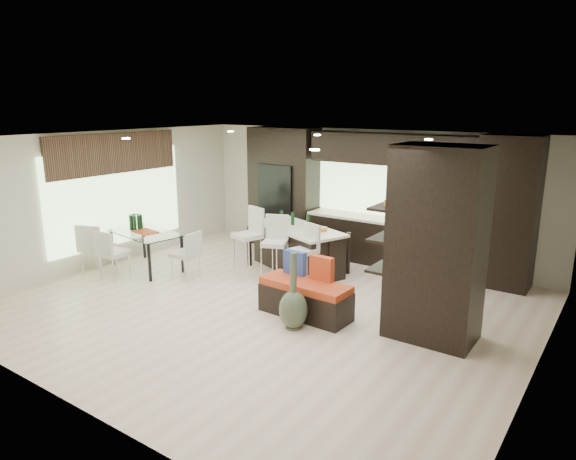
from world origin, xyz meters
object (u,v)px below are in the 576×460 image
Objects in this scene: chair_end at (185,257)px; chair_near at (114,256)px; stool_left at (248,248)px; bench at (305,299)px; kitchen_island at (298,248)px; dining_table at (147,251)px; floor_vase at (293,291)px; stool_mid at (275,255)px; chair_far at (97,251)px; stool_right at (304,262)px.

chair_near is at bearing 117.59° from chair_end.
stool_left is 0.73× the size of bench.
kitchen_island is 2.43× the size of chair_end.
stool_left is 1.23× the size of chair_end.
kitchen_island is at bearing 43.20° from dining_table.
chair_end is (-0.76, -0.90, -0.10)m from stool_left.
dining_table is at bearing 170.86° from floor_vase.
chair_end is at bearing -112.95° from stool_left.
kitchen_island is at bearing 122.48° from floor_vase.
stool_mid is 3.42m from chair_far.
stool_right is at bearing 126.45° from bench.
stool_right is 1.04× the size of chair_near.
stool_right reaches higher than bench.
stool_right is 0.63× the size of bench.
kitchen_island reaches higher than chair_end.
chair_end is (1.09, 0.00, 0.05)m from dining_table.
chair_near is at bearing -120.97° from stool_left.
chair_far is (-2.98, -1.69, -0.02)m from stool_mid.
stool_right reaches higher than kitchen_island.
stool_mid reaches higher than dining_table.
floor_vase reaches higher than bench.
stool_left reaches higher than stool_mid.
dining_table is at bearing 38.75° from chair_far.
floor_vase reaches higher than dining_table.
stool_mid is at bearing 144.33° from bench.
bench is 2.77m from chair_end.
chair_far is 1.76m from chair_end.
dining_table is 0.76m from chair_near.
dining_table is 1.76× the size of chair_near.
chair_far is (-4.45, -0.14, -0.11)m from floor_vase.
bench is (1.37, -1.83, -0.15)m from kitchen_island.
kitchen_island is at bearing 20.51° from chair_far.
chair_far reaches higher than chair_near.
floor_vase is at bearing -1.36° from chair_near.
dining_table is at bearing -124.88° from kitchen_island.
dining_table is at bearing 178.41° from stool_mid.
dining_table is (-1.85, -0.90, -0.15)m from stool_left.
stool_left is 2.28m from bench.
chair_near is (0.00, -0.76, 0.07)m from dining_table.
chair_end is at bearing 31.68° from chair_near.
chair_end reaches higher than bench.
stool_mid is 0.85× the size of floor_vase.
stool_left is at bearing 159.54° from stool_mid.
chair_far is at bearing -119.40° from kitchen_island.
stool_left is 1.18m from chair_end.
bench is 0.93× the size of dining_table.
floor_vase reaches higher than chair_end.
kitchen_island is at bearing 68.16° from stool_mid.
stool_right reaches higher than dining_table.
floor_vase reaches higher than chair_far.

